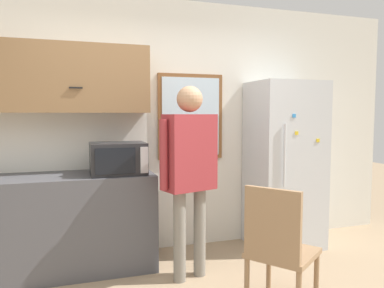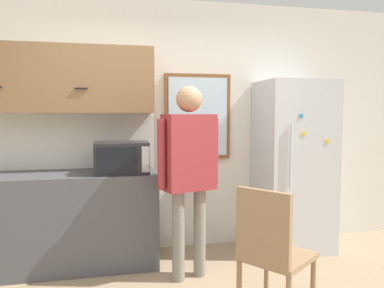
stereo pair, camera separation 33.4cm
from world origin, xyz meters
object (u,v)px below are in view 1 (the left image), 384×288
refrigerator (284,165)px  chair (278,244)px  person (190,162)px  microwave (118,158)px

refrigerator → chair: (-0.82, -1.25, -0.40)m
person → chair: 1.03m
microwave → refrigerator: size_ratio=0.28×
chair → refrigerator: bearing=-69.6°
microwave → chair: size_ratio=0.53×
refrigerator → chair: bearing=-123.2°
refrigerator → person: bearing=-158.6°
person → refrigerator: size_ratio=0.94×
microwave → chair: bearing=-48.9°
microwave → chair: (1.02, -1.17, -0.55)m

